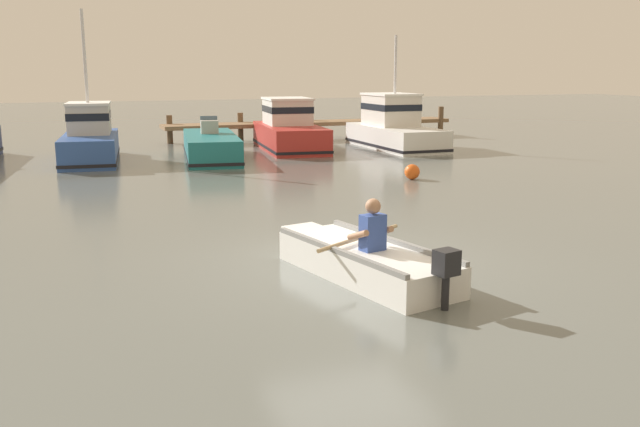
{
  "coord_description": "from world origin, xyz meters",
  "views": [
    {
      "loc": [
        -4.15,
        -9.44,
        2.95
      ],
      "look_at": [
        -0.06,
        1.18,
        0.55
      ],
      "focal_mm": 38.15,
      "sensor_mm": 36.0,
      "label": 1
    }
  ],
  "objects_px": {
    "moored_boat_teal": "(211,147)",
    "mooring_buoy": "(412,172)",
    "rowboat_with_person": "(363,259)",
    "moored_boat_red": "(289,130)",
    "moored_boat_blue": "(90,139)",
    "moored_boat_white": "(394,128)"
  },
  "relations": [
    {
      "from": "moored_boat_teal",
      "to": "mooring_buoy",
      "type": "relative_size",
      "value": 12.89
    },
    {
      "from": "rowboat_with_person",
      "to": "moored_boat_teal",
      "type": "xyz_separation_m",
      "value": [
        0.78,
        14.08,
        0.15
      ]
    },
    {
      "from": "mooring_buoy",
      "to": "moored_boat_red",
      "type": "bearing_deg",
      "value": 95.88
    },
    {
      "from": "moored_boat_blue",
      "to": "moored_boat_white",
      "type": "distance_m",
      "value": 11.22
    },
    {
      "from": "moored_boat_red",
      "to": "moored_boat_teal",
      "type": "bearing_deg",
      "value": -152.46
    },
    {
      "from": "moored_boat_white",
      "to": "moored_boat_blue",
      "type": "bearing_deg",
      "value": -179.62
    },
    {
      "from": "moored_boat_blue",
      "to": "moored_boat_red",
      "type": "xyz_separation_m",
      "value": [
        7.22,
        0.92,
        0.0
      ]
    },
    {
      "from": "moored_boat_teal",
      "to": "rowboat_with_person",
      "type": "bearing_deg",
      "value": -93.17
    },
    {
      "from": "mooring_buoy",
      "to": "rowboat_with_person",
      "type": "bearing_deg",
      "value": -123.08
    },
    {
      "from": "rowboat_with_person",
      "to": "moored_boat_red",
      "type": "relative_size",
      "value": 0.7
    },
    {
      "from": "rowboat_with_person",
      "to": "moored_boat_blue",
      "type": "xyz_separation_m",
      "value": [
        -3.04,
        14.93,
        0.47
      ]
    },
    {
      "from": "moored_boat_blue",
      "to": "moored_boat_white",
      "type": "bearing_deg",
      "value": 0.38
    },
    {
      "from": "moored_boat_white",
      "to": "mooring_buoy",
      "type": "distance_m",
      "value": 7.98
    },
    {
      "from": "moored_boat_teal",
      "to": "moored_boat_white",
      "type": "xyz_separation_m",
      "value": [
        7.4,
        0.92,
        0.37
      ]
    },
    {
      "from": "moored_boat_teal",
      "to": "moored_boat_blue",
      "type": "bearing_deg",
      "value": 167.53
    },
    {
      "from": "moored_boat_white",
      "to": "mooring_buoy",
      "type": "xyz_separation_m",
      "value": [
        -3.16,
        -7.31,
        -0.55
      ]
    },
    {
      "from": "moored_boat_teal",
      "to": "moored_boat_white",
      "type": "bearing_deg",
      "value": 7.09
    },
    {
      "from": "moored_boat_blue",
      "to": "moored_boat_teal",
      "type": "relative_size",
      "value": 0.9
    },
    {
      "from": "moored_boat_red",
      "to": "mooring_buoy",
      "type": "bearing_deg",
      "value": -84.12
    },
    {
      "from": "rowboat_with_person",
      "to": "moored_boat_white",
      "type": "xyz_separation_m",
      "value": [
        8.17,
        15.0,
        0.52
      ]
    },
    {
      "from": "moored_boat_blue",
      "to": "moored_boat_teal",
      "type": "height_order",
      "value": "moored_boat_blue"
    },
    {
      "from": "rowboat_with_person",
      "to": "moored_boat_teal",
      "type": "distance_m",
      "value": 14.11
    }
  ]
}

